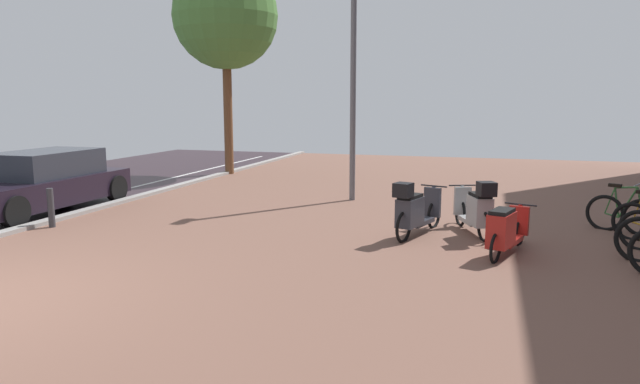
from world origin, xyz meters
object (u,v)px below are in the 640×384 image
(bicycle_rack_05, at_px, (623,214))
(lamp_post, at_px, (353,72))
(parked_car_near, at_px, (42,183))
(bollard_far, at_px, (51,208))
(scooter_mid, at_px, (414,211))
(scooter_far, at_px, (505,230))
(street_tree, at_px, (226,17))
(scooter_near, at_px, (476,209))

(bicycle_rack_05, bearing_deg, lamp_post, 161.16)
(lamp_post, bearing_deg, parked_car_near, -152.70)
(parked_car_near, relative_size, bollard_far, 5.45)
(scooter_mid, xyz_separation_m, bollard_far, (-6.75, -1.22, -0.09))
(bicycle_rack_05, xyz_separation_m, scooter_far, (-2.13, -2.32, 0.07))
(scooter_mid, bearing_deg, street_tree, 134.69)
(scooter_far, height_order, parked_car_near, parked_car_near)
(scooter_far, bearing_deg, scooter_near, 109.90)
(street_tree, distance_m, bollard_far, 9.56)
(scooter_near, xyz_separation_m, scooter_far, (0.47, -1.29, -0.07))
(scooter_mid, height_order, scooter_far, scooter_mid)
(scooter_near, bearing_deg, bicycle_rack_05, 21.69)
(scooter_near, distance_m, lamp_post, 4.93)
(bicycle_rack_05, height_order, parked_car_near, parked_car_near)
(scooter_near, xyz_separation_m, lamp_post, (-2.98, 2.93, 2.60))
(lamp_post, bearing_deg, scooter_mid, -60.11)
(scooter_near, xyz_separation_m, street_tree, (-8.08, 6.68, 4.58))
(scooter_near, distance_m, scooter_far, 1.37)
(street_tree, bearing_deg, scooter_far, -42.97)
(scooter_far, height_order, bollard_far, scooter_far)
(scooter_mid, distance_m, scooter_far, 1.74)
(scooter_mid, relative_size, scooter_far, 1.07)
(parked_car_near, height_order, lamp_post, lamp_post)
(bicycle_rack_05, bearing_deg, scooter_far, -132.53)
(scooter_mid, bearing_deg, scooter_near, 22.53)
(scooter_near, bearing_deg, lamp_post, 135.48)
(parked_car_near, bearing_deg, street_tree, 80.61)
(bicycle_rack_05, height_order, bollard_far, bicycle_rack_05)
(bollard_far, bearing_deg, lamp_post, 43.61)
(scooter_mid, distance_m, street_tree, 11.00)
(street_tree, height_order, bollard_far, street_tree)
(bicycle_rack_05, bearing_deg, scooter_mid, -158.07)
(scooter_mid, relative_size, bollard_far, 2.40)
(bicycle_rack_05, height_order, lamp_post, lamp_post)
(scooter_far, bearing_deg, bollard_far, -177.44)
(lamp_post, xyz_separation_m, street_tree, (-5.10, 3.74, 1.98))
(scooter_near, bearing_deg, street_tree, 140.44)
(lamp_post, xyz_separation_m, bollard_far, (-4.82, -4.59, -2.70))
(bicycle_rack_05, distance_m, scooter_near, 2.79)
(bicycle_rack_05, relative_size, scooter_far, 0.71)
(bicycle_rack_05, xyz_separation_m, street_tree, (-10.67, 5.65, 4.72))
(scooter_mid, bearing_deg, bicycle_rack_05, 21.93)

